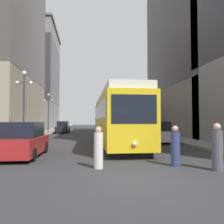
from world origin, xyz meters
TOP-DOWN VIEW (x-y plane):
  - ground_plane at (0.00, 0.00)m, footprint 200.00×200.00m
  - sidewalk_left at (-7.42, 40.00)m, footprint 2.67×120.00m
  - sidewalk_right at (7.42, 40.00)m, footprint 2.67×120.00m
  - streetcar at (0.84, 10.61)m, footprint 2.85×14.45m
  - transit_bus at (4.65, 25.66)m, footprint 2.66×11.98m
  - parked_car_left_near at (-4.79, 28.48)m, footprint 2.05×4.52m
  - parked_car_left_mid at (-4.79, 5.41)m, footprint 2.00×4.60m
  - parked_car_right_far at (4.79, 12.33)m, footprint 2.00×5.02m
  - pedestrian_crossing_near at (-1.08, 2.02)m, footprint 0.37×0.37m
  - pedestrian_crossing_far at (2.13, 2.05)m, footprint 0.38×0.38m
  - pedestrian_on_sidewalk at (3.34, 1.02)m, footprint 0.40×0.40m
  - lamp_post_left_near at (-6.69, 12.79)m, footprint 1.41×0.36m
  - lamp_post_left_far at (-6.69, 26.19)m, footprint 1.41×0.36m
  - building_left_midblock at (-14.34, 51.59)m, footprint 11.76×19.24m
  - building_right_corner at (15.95, 20.12)m, footprint 14.98×16.63m

SIDE VIEW (x-z plane):
  - ground_plane at x=0.00m, z-range 0.00..0.00m
  - sidewalk_left at x=-7.42m, z-range 0.00..0.15m
  - sidewalk_right at x=7.42m, z-range 0.00..0.15m
  - pedestrian_crossing_near at x=-1.08m, z-range -0.06..1.60m
  - pedestrian_crossing_far at x=2.13m, z-range -0.06..1.62m
  - pedestrian_on_sidewalk at x=3.34m, z-range -0.06..1.73m
  - parked_car_left_near at x=-4.79m, z-range -0.07..1.75m
  - parked_car_left_mid at x=-4.79m, z-range -0.07..1.75m
  - parked_car_right_far at x=4.79m, z-range -0.07..1.75m
  - transit_bus at x=4.65m, z-range 0.22..3.67m
  - streetcar at x=0.84m, z-range 0.16..4.05m
  - lamp_post_left_far at x=-6.69m, z-range 1.03..6.71m
  - lamp_post_left_near at x=-6.69m, z-range 1.05..7.05m
  - building_right_corner at x=15.95m, z-range 0.38..25.43m
  - building_left_midblock at x=-14.34m, z-range 0.38..25.87m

